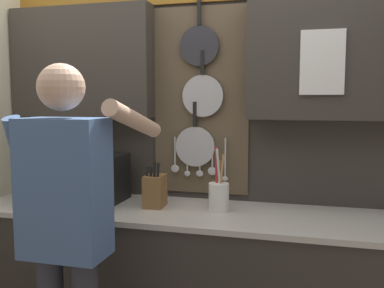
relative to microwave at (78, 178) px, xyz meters
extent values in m
cube|color=beige|center=(0.66, -0.03, -0.16)|extent=(2.42, 0.63, 0.03)
cube|color=#38332D|center=(0.66, 0.29, 0.16)|extent=(2.99, 0.04, 2.45)
cube|color=#38332D|center=(-0.06, 0.19, 0.71)|extent=(0.94, 0.16, 0.69)
cube|color=#38332D|center=(1.43, 0.19, 0.71)|extent=(0.85, 0.16, 0.69)
cube|color=brown|center=(0.71, 0.27, 0.47)|extent=(0.59, 0.01, 1.14)
cylinder|color=#2D2D33|center=(0.70, 0.24, 0.80)|extent=(0.24, 0.02, 0.24)
cube|color=black|center=(0.70, 0.23, 1.01)|extent=(0.02, 0.02, 0.17)
cylinder|color=#B7B7BC|center=(0.72, 0.24, 0.50)|extent=(0.25, 0.02, 0.25)
cube|color=black|center=(0.72, 0.23, 0.70)|extent=(0.02, 0.02, 0.15)
cylinder|color=#B7B7BC|center=(0.68, 0.24, 0.19)|extent=(0.25, 0.02, 0.25)
cube|color=black|center=(0.68, 0.23, 0.39)|extent=(0.02, 0.02, 0.15)
cylinder|color=silver|center=(0.55, 0.24, 0.15)|extent=(0.01, 0.01, 0.19)
ellipsoid|color=silver|center=(0.55, 0.24, 0.05)|extent=(0.05, 0.01, 0.05)
cylinder|color=silver|center=(0.63, 0.24, 0.14)|extent=(0.01, 0.01, 0.22)
ellipsoid|color=silver|center=(0.63, 0.24, 0.02)|extent=(0.04, 0.01, 0.03)
cylinder|color=silver|center=(0.71, 0.24, 0.14)|extent=(0.01, 0.01, 0.21)
ellipsoid|color=silver|center=(0.71, 0.24, 0.02)|extent=(0.04, 0.01, 0.04)
cylinder|color=silver|center=(0.79, 0.24, 0.15)|extent=(0.01, 0.01, 0.19)
ellipsoid|color=silver|center=(0.79, 0.24, 0.04)|extent=(0.06, 0.01, 0.05)
cylinder|color=silver|center=(0.87, 0.24, 0.13)|extent=(0.01, 0.01, 0.24)
ellipsoid|color=silver|center=(0.87, 0.24, 0.00)|extent=(0.04, 0.01, 0.03)
cube|color=white|center=(1.41, 0.10, 0.68)|extent=(0.23, 0.02, 0.34)
cube|color=black|center=(0.00, 0.00, 0.00)|extent=(0.53, 0.37, 0.29)
cube|color=black|center=(-0.06, -0.19, 0.00)|extent=(0.29, 0.01, 0.18)
cube|color=#333338|center=(0.19, -0.19, 0.00)|extent=(0.12, 0.01, 0.21)
cube|color=brown|center=(0.50, 0.00, -0.05)|extent=(0.12, 0.16, 0.18)
cylinder|color=black|center=(0.46, -0.03, 0.07)|extent=(0.02, 0.03, 0.06)
cylinder|color=black|center=(0.49, -0.03, 0.07)|extent=(0.02, 0.02, 0.06)
cylinder|color=black|center=(0.51, -0.03, 0.08)|extent=(0.02, 0.03, 0.08)
cylinder|color=black|center=(0.53, -0.03, 0.08)|extent=(0.02, 0.03, 0.08)
cylinder|color=white|center=(0.88, 0.00, -0.06)|extent=(0.11, 0.11, 0.16)
cylinder|color=tan|center=(0.88, 0.03, 0.03)|extent=(0.03, 0.05, 0.22)
cylinder|color=red|center=(0.86, 0.01, 0.07)|extent=(0.02, 0.02, 0.30)
cylinder|color=tan|center=(0.89, 0.00, 0.05)|extent=(0.04, 0.03, 0.26)
cylinder|color=silver|center=(0.88, 0.00, 0.06)|extent=(0.04, 0.02, 0.29)
cube|color=#4C6B9E|center=(0.30, -0.63, 0.08)|extent=(0.38, 0.22, 0.63)
sphere|color=#DBAD8E|center=(0.30, -0.63, 0.53)|extent=(0.21, 0.21, 0.21)
cylinder|color=#4C6B9E|center=(0.07, -0.59, 0.13)|extent=(0.08, 0.26, 0.55)
cylinder|color=#DBAD8E|center=(0.53, -0.36, 0.38)|extent=(0.08, 0.56, 0.21)
camera|label=1|loc=(1.34, -2.30, 0.48)|focal=40.00mm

